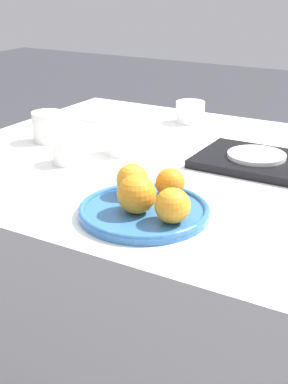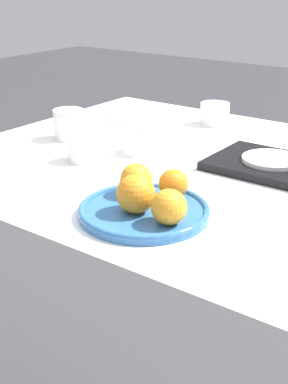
{
  "view_description": "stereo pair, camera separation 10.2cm",
  "coord_description": "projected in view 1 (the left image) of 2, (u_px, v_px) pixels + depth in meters",
  "views": [
    {
      "loc": [
        0.51,
        -1.13,
        1.22
      ],
      "look_at": [
        0.04,
        -0.32,
        0.83
      ],
      "focal_mm": 50.0,
      "sensor_mm": 36.0,
      "label": 1
    },
    {
      "loc": [
        0.6,
        -1.08,
        1.22
      ],
      "look_at": [
        0.04,
        -0.32,
        0.83
      ],
      "focal_mm": 50.0,
      "sensor_mm": 36.0,
      "label": 2
    }
  ],
  "objects": [
    {
      "name": "orange_1",
      "position": [
        137.0,
        194.0,
        1.0
      ],
      "size": [
        0.08,
        0.08,
        0.08
      ],
      "color": "orange",
      "rests_on": "fruit_platter"
    },
    {
      "name": "serving_tray",
      "position": [
        256.0,
        161.0,
        1.31
      ],
      "size": [
        0.28,
        0.22,
        0.02
      ],
      "color": "black",
      "rests_on": "table"
    },
    {
      "name": "table",
      "position": [
        188.0,
        299.0,
        1.46
      ],
      "size": [
        1.28,
        0.99,
        0.78
      ],
      "color": "white",
      "rests_on": "ground_plane"
    },
    {
      "name": "side_plate",
      "position": [
        257.0,
        155.0,
        1.3
      ],
      "size": [
        0.14,
        0.14,
        0.01
      ],
      "color": "white",
      "rests_on": "serving_tray"
    },
    {
      "name": "napkin",
      "position": [
        102.0,
        118.0,
        1.71
      ],
      "size": [
        0.12,
        0.1,
        0.01
      ],
      "color": "white",
      "rests_on": "table"
    },
    {
      "name": "cup_3",
      "position": [
        67.0,
        151.0,
        1.31
      ],
      "size": [
        0.08,
        0.08,
        0.06
      ],
      "color": "white",
      "rests_on": "table"
    },
    {
      "name": "orange_3",
      "position": [
        170.0,
        183.0,
        1.08
      ],
      "size": [
        0.06,
        0.06,
        0.06
      ],
      "color": "orange",
      "rests_on": "fruit_platter"
    },
    {
      "name": "fruit_platter",
      "position": [
        144.0,
        211.0,
        1.03
      ],
      "size": [
        0.26,
        0.26,
        0.02
      ],
      "color": "#336BAD",
      "rests_on": "table"
    },
    {
      "name": "cup_0",
      "position": [
        120.0,
        140.0,
        1.37
      ],
      "size": [
        0.08,
        0.08,
        0.07
      ],
      "color": "white",
      "rests_on": "table"
    },
    {
      "name": "cup_2",
      "position": [
        48.0,
        127.0,
        1.48
      ],
      "size": [
        0.09,
        0.09,
        0.08
      ],
      "color": "white",
      "rests_on": "table"
    },
    {
      "name": "orange_2",
      "position": [
        172.0,
        206.0,
        0.97
      ],
      "size": [
        0.07,
        0.07,
        0.07
      ],
      "color": "orange",
      "rests_on": "fruit_platter"
    },
    {
      "name": "cup_1",
      "position": [
        190.0,
        112.0,
        1.67
      ],
      "size": [
        0.09,
        0.09,
        0.07
      ],
      "color": "white",
      "rests_on": "table"
    },
    {
      "name": "orange_0",
      "position": [
        132.0,
        180.0,
        1.09
      ],
      "size": [
        0.07,
        0.07,
        0.07
      ],
      "color": "orange",
      "rests_on": "fruit_platter"
    }
  ]
}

